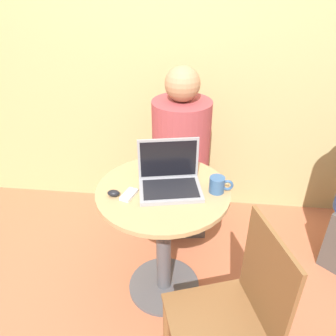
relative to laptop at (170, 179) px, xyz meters
name	(u,v)px	position (x,y,z in m)	size (l,w,h in m)	color
ground_plane	(164,286)	(-0.03, -0.02, -0.82)	(12.00, 12.00, 0.00)	#B26042
back_wall	(179,46)	(-0.03, 0.96, 0.48)	(7.00, 0.05, 2.60)	tan
round_table	(163,224)	(-0.03, -0.02, -0.30)	(0.71, 0.71, 0.76)	#4C4C51
laptop	(170,179)	(0.00, 0.00, 0.00)	(0.36, 0.29, 0.25)	gray
cell_phone	(129,195)	(-0.20, -0.10, -0.05)	(0.08, 0.12, 0.02)	silver
computer_mouse	(114,193)	(-0.28, -0.10, -0.04)	(0.06, 0.04, 0.03)	black
coffee_cup	(218,185)	(0.25, -0.01, -0.01)	(0.12, 0.08, 0.08)	#335684
chair_empty	(233,318)	(0.33, -0.54, -0.34)	(0.51, 0.51, 0.93)	brown
person_seated	(180,166)	(0.01, 0.63, -0.30)	(0.45, 0.63, 1.26)	#4C4742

